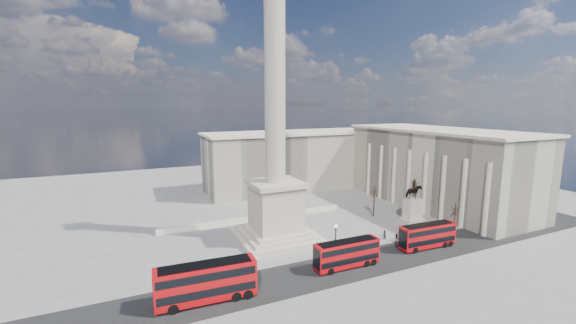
# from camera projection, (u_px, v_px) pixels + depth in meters

# --- Properties ---
(ground) EXTENTS (180.00, 180.00, 0.00)m
(ground) POSITION_uv_depth(u_px,v_px,m) (287.00, 249.00, 60.43)
(ground) COLOR gray
(ground) RESTS_ON ground
(asphalt_road) EXTENTS (120.00, 9.00, 0.01)m
(asphalt_road) POSITION_uv_depth(u_px,v_px,m) (344.00, 267.00, 53.52)
(asphalt_road) COLOR #272727
(asphalt_road) RESTS_ON ground
(nelsons_column) EXTENTS (14.00, 14.00, 49.85)m
(nelsons_column) POSITION_uv_depth(u_px,v_px,m) (275.00, 170.00, 62.82)
(nelsons_column) COLOR beige
(nelsons_column) RESTS_ON ground
(balustrade_wall) EXTENTS (40.00, 0.60, 1.10)m
(balustrade_wall) POSITION_uv_depth(u_px,v_px,m) (256.00, 218.00, 74.69)
(balustrade_wall) COLOR beige
(balustrade_wall) RESTS_ON ground
(building_east) EXTENTS (19.00, 46.00, 18.60)m
(building_east) POSITION_uv_depth(u_px,v_px,m) (437.00, 167.00, 86.41)
(building_east) COLOR beige
(building_east) RESTS_ON ground
(building_northeast) EXTENTS (51.00, 17.00, 16.60)m
(building_northeast) POSITION_uv_depth(u_px,v_px,m) (293.00, 160.00, 103.19)
(building_northeast) COLOR beige
(building_northeast) RESTS_ON ground
(red_bus_a) EXTENTS (12.52, 3.53, 5.02)m
(red_bus_a) POSITION_uv_depth(u_px,v_px,m) (207.00, 282.00, 43.81)
(red_bus_a) COLOR #BB090E
(red_bus_a) RESTS_ON ground
(red_bus_b) EXTENTS (10.43, 2.58, 4.22)m
(red_bus_b) POSITION_uv_depth(u_px,v_px,m) (347.00, 253.00, 53.16)
(red_bus_b) COLOR #BB090E
(red_bus_b) RESTS_ON ground
(red_bus_c) EXTENTS (10.55, 2.96, 4.23)m
(red_bus_c) POSITION_uv_depth(u_px,v_px,m) (428.00, 235.00, 60.46)
(red_bus_c) COLOR #BB090E
(red_bus_c) RESTS_ON ground
(victorian_lamp) EXTENTS (0.58, 0.58, 6.78)m
(victorian_lamp) POSITION_uv_depth(u_px,v_px,m) (336.00, 242.00, 52.79)
(victorian_lamp) COLOR black
(victorian_lamp) RESTS_ON ground
(equestrian_statue) EXTENTS (4.26, 3.20, 8.81)m
(equestrian_statue) POSITION_uv_depth(u_px,v_px,m) (413.00, 206.00, 74.73)
(equestrian_statue) COLOR beige
(equestrian_statue) RESTS_ON ground
(bare_tree_near) EXTENTS (1.67, 1.67, 7.32)m
(bare_tree_near) POSITION_uv_depth(u_px,v_px,m) (455.00, 210.00, 63.21)
(bare_tree_near) COLOR #332319
(bare_tree_near) RESTS_ON ground
(bare_tree_mid) EXTENTS (1.89, 1.89, 7.17)m
(bare_tree_mid) POSITION_uv_depth(u_px,v_px,m) (374.00, 191.00, 76.89)
(bare_tree_mid) COLOR #332319
(bare_tree_mid) RESTS_ON ground
(bare_tree_far) EXTENTS (1.97, 1.97, 8.03)m
(bare_tree_far) POSITION_uv_depth(u_px,v_px,m) (415.00, 184.00, 80.59)
(bare_tree_far) COLOR #332319
(bare_tree_far) RESTS_ON ground
(pedestrian_walking) EXTENTS (0.72, 0.61, 1.69)m
(pedestrian_walking) POSITION_uv_depth(u_px,v_px,m) (401.00, 238.00, 63.00)
(pedestrian_walking) COLOR black
(pedestrian_walking) RESTS_ON ground
(pedestrian_standing) EXTENTS (0.85, 0.67, 1.73)m
(pedestrian_standing) POSITION_uv_depth(u_px,v_px,m) (384.00, 235.00, 64.52)
(pedestrian_standing) COLOR black
(pedestrian_standing) RESTS_ON ground
(pedestrian_crossing) EXTENTS (0.98, 0.89, 1.60)m
(pedestrian_crossing) POSITION_uv_depth(u_px,v_px,m) (397.00, 237.00, 63.39)
(pedestrian_crossing) COLOR black
(pedestrian_crossing) RESTS_ON ground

